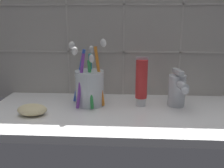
# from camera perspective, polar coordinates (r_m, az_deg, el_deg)

# --- Properties ---
(sink_counter) EXTENTS (0.71, 0.32, 0.02)m
(sink_counter) POSITION_cam_1_polar(r_m,az_deg,el_deg) (0.69, 0.82, -6.91)
(sink_counter) COLOR white
(sink_counter) RESTS_ON ground
(tile_wall_backsplash) EXTENTS (0.81, 0.02, 0.42)m
(tile_wall_backsplash) POSITION_cam_1_polar(r_m,az_deg,el_deg) (0.80, 1.41, 11.04)
(tile_wall_backsplash) COLOR #B7B2A8
(tile_wall_backsplash) RESTS_ON ground
(toothbrush_cup) EXTENTS (0.12, 0.11, 0.19)m
(toothbrush_cup) POSITION_cam_1_polar(r_m,az_deg,el_deg) (0.72, -5.14, -0.48)
(toothbrush_cup) COLOR silver
(toothbrush_cup) RESTS_ON sink_counter
(toothpaste_tube) EXTENTS (0.03, 0.03, 0.14)m
(toothpaste_tube) POSITION_cam_1_polar(r_m,az_deg,el_deg) (0.71, 6.74, 0.45)
(toothpaste_tube) COLOR white
(toothpaste_tube) RESTS_ON sink_counter
(sink_faucet) EXTENTS (0.05, 0.10, 0.11)m
(sink_faucet) POSITION_cam_1_polar(r_m,az_deg,el_deg) (0.73, 14.75, -1.18)
(sink_faucet) COLOR silver
(sink_faucet) RESTS_ON sink_counter
(soap_bar) EXTENTS (0.08, 0.05, 0.03)m
(soap_bar) POSITION_cam_1_polar(r_m,az_deg,el_deg) (0.68, -17.79, -5.62)
(soap_bar) COLOR beige
(soap_bar) RESTS_ON sink_counter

